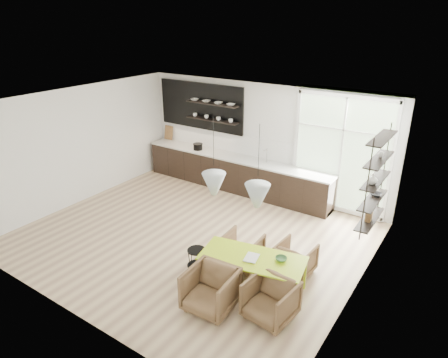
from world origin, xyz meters
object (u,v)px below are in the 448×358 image
armchair_back_right (296,259)px  armchair_front_left (211,290)px  dining_table (252,260)px  armchair_back_left (242,250)px  armchair_front_right (270,300)px  wire_stool (197,257)px

armchair_back_right → armchair_front_left: 1.83m
dining_table → armchair_back_left: (-0.53, 0.52, -0.28)m
armchair_back_right → armchair_front_right: 1.35m
armchair_front_left → armchair_back_right: bearing=62.6°
armchair_back_left → armchair_front_right: size_ratio=0.96×
armchair_back_right → armchair_front_left: (-0.74, -1.68, 0.06)m
armchair_front_right → dining_table: bearing=149.0°
wire_stool → armchair_front_left: bearing=-40.1°
armchair_front_right → wire_stool: armchair_front_right is taller
dining_table → armchair_front_left: bearing=-122.5°
armchair_front_left → armchair_front_right: size_ratio=1.07×
dining_table → armchair_back_right: 1.02m
armchair_back_left → dining_table: bearing=132.1°
armchair_front_left → armchair_front_right: armchair_front_left is taller
wire_stool → dining_table: bearing=6.1°
armchair_back_right → wire_stool: (-1.55, -0.99, -0.00)m
armchair_back_left → armchair_front_left: (0.22, -1.32, 0.03)m
dining_table → wire_stool: dining_table is taller
wire_stool → armchair_front_right: bearing=-11.1°
dining_table → wire_stool: bearing=174.8°
armchair_front_left → wire_stool: (-0.81, 0.68, -0.06)m
wire_stool → armchair_back_right: bearing=32.8°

